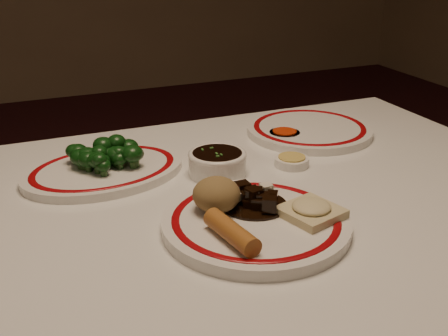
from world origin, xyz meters
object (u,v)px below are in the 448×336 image
dining_table (234,262)px  main_plate (256,223)px  stirfry_heap (253,199)px  soy_bowl (217,164)px  rice_mound (216,194)px  broccoli_plate (104,170)px  fried_wonton (311,210)px  spring_roll (231,232)px  broccoli_pile (102,154)px

dining_table → main_plate: (0.01, -0.06, 0.10)m
stirfry_heap → soy_bowl: stirfry_heap is taller
main_plate → stirfry_heap: size_ratio=2.92×
rice_mound → main_plate: bearing=-46.5°
stirfry_heap → broccoli_plate: bearing=125.5°
fried_wonton → dining_table: bearing=133.8°
spring_roll → fried_wonton: 0.14m
broccoli_plate → soy_bowl: soy_bowl is taller
broccoli_plate → soy_bowl: (0.19, -0.08, 0.01)m
fried_wonton → stirfry_heap: size_ratio=0.94×
broccoli_plate → rice_mound: bearing=-62.9°
fried_wonton → broccoli_plate: size_ratio=0.30×
broccoli_plate → spring_roll: bearing=-72.2°
main_plate → soy_bowl: bearing=83.6°
broccoli_plate → broccoli_pile: broccoli_pile is taller
rice_mound → spring_roll: rice_mound is taller
dining_table → soy_bowl: (0.03, 0.14, 0.11)m
main_plate → spring_roll: (-0.06, -0.05, 0.02)m
spring_roll → broccoli_pile: broccoli_pile is taller
stirfry_heap → rice_mound: bearing=168.8°
dining_table → broccoli_pile: 0.30m
broccoli_pile → spring_roll: bearing=-72.2°
fried_wonton → broccoli_plate: bearing=128.1°
spring_roll → stirfry_heap: stirfry_heap is taller
broccoli_pile → dining_table: bearing=-54.6°
soy_bowl → fried_wonton: bearing=-76.9°
dining_table → stirfry_heap: 0.13m
broccoli_pile → soy_bowl: size_ratio=1.25×
spring_roll → main_plate: bearing=29.0°
fried_wonton → spring_roll: bearing=-171.4°
dining_table → spring_roll: spring_roll is taller
broccoli_plate → stirfry_heap: bearing=-54.5°
spring_roll → fried_wonton: size_ratio=1.05×
rice_mound → broccoli_plate: rice_mound is taller
broccoli_pile → soy_bowl: bearing=-22.4°
dining_table → rice_mound: (-0.04, -0.02, 0.14)m
fried_wonton → broccoli_pile: 0.39m
fried_wonton → broccoli_pile: bearing=128.0°
spring_roll → stirfry_heap: (0.07, 0.08, -0.00)m
rice_mound → spring_roll: size_ratio=0.70×
broccoli_plate → soy_bowl: 0.20m
broccoli_pile → broccoli_plate: bearing=-83.8°
spring_roll → fried_wonton: spring_roll is taller
rice_mound → broccoli_pile: (-0.12, 0.24, -0.00)m
stirfry_heap → soy_bowl: 0.17m
stirfry_heap → broccoli_plate: (-0.18, 0.25, -0.02)m
spring_roll → stirfry_heap: bearing=39.6°
fried_wonton → stirfry_heap: bearing=137.2°
fried_wonton → soy_bowl: size_ratio=0.95×
broccoli_plate → fried_wonton: bearing=-51.9°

